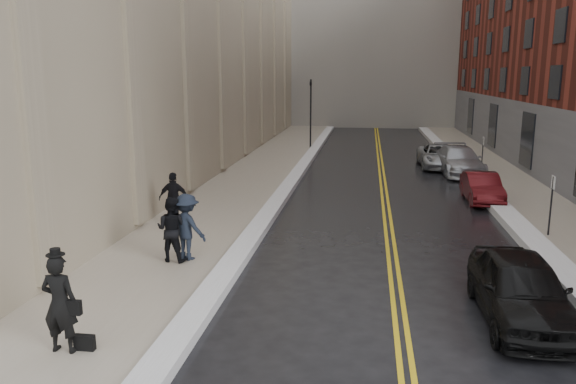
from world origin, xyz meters
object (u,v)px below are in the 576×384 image
(car_maroon, at_px, (482,188))
(car_silver_far, at_px, (439,156))
(car_black, at_px, (521,289))
(car_silver_near, at_px, (459,160))
(pedestrian_main, at_px, (60,304))
(pedestrian_a, at_px, (172,229))
(pedestrian_b, at_px, (187,227))
(pedestrian_c, at_px, (174,199))

(car_maroon, xyz_separation_m, car_silver_far, (-0.74, 9.33, 0.05))
(car_black, distance_m, car_silver_far, 21.98)
(car_silver_near, distance_m, pedestrian_main, 25.44)
(pedestrian_main, distance_m, pedestrian_a, 5.66)
(pedestrian_main, bearing_deg, car_silver_near, -114.40)
(car_black, relative_size, car_silver_near, 0.86)
(car_silver_near, bearing_deg, pedestrian_b, -125.85)
(car_silver_near, relative_size, pedestrian_a, 2.78)
(pedestrian_main, height_order, pedestrian_c, pedestrian_main)
(pedestrian_b, bearing_deg, pedestrian_main, 107.10)
(car_silver_near, xyz_separation_m, pedestrian_c, (-12.13, -13.25, 0.34))
(car_silver_far, xyz_separation_m, pedestrian_a, (-9.99, -19.41, 0.42))
(car_black, bearing_deg, pedestrian_c, 147.89)
(car_maroon, xyz_separation_m, pedestrian_a, (-10.73, -10.08, 0.47))
(car_maroon, height_order, car_silver_near, car_silver_near)
(car_silver_far, xyz_separation_m, pedestrian_main, (-10.28, -25.07, 0.46))
(pedestrian_main, bearing_deg, pedestrian_a, -91.43)
(car_maroon, relative_size, pedestrian_main, 1.94)
(car_silver_near, xyz_separation_m, pedestrian_main, (-11.09, -22.89, 0.38))
(car_black, height_order, car_maroon, car_black)
(car_silver_far, relative_size, pedestrian_a, 2.60)
(car_black, bearing_deg, car_silver_far, 87.70)
(pedestrian_b, bearing_deg, car_silver_far, -92.83)
(car_black, distance_m, pedestrian_a, 9.56)
(car_silver_near, distance_m, pedestrian_c, 17.97)
(pedestrian_main, bearing_deg, car_black, -160.48)
(pedestrian_main, bearing_deg, car_silver_far, -110.84)
(car_silver_near, height_order, pedestrian_a, pedestrian_a)
(car_black, bearing_deg, pedestrian_a, 164.21)
(pedestrian_b, bearing_deg, pedestrian_c, -41.68)
(car_black, relative_size, pedestrian_main, 2.28)
(car_silver_far, bearing_deg, car_black, -93.51)
(car_maroon, height_order, pedestrian_b, pedestrian_b)
(pedestrian_a, bearing_deg, car_maroon, -129.10)
(pedestrian_c, bearing_deg, car_maroon, -156.68)
(car_maroon, xyz_separation_m, pedestrian_main, (-11.02, -15.74, 0.51))
(car_maroon, relative_size, car_silver_near, 0.73)
(car_black, height_order, pedestrian_a, pedestrian_a)
(car_maroon, distance_m, pedestrian_main, 19.22)
(car_black, distance_m, car_maroon, 12.74)
(pedestrian_a, relative_size, pedestrian_c, 1.00)
(car_black, distance_m, pedestrian_b, 9.25)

